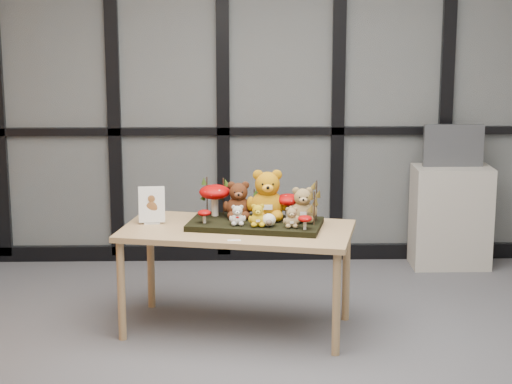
{
  "coord_description": "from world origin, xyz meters",
  "views": [
    {
      "loc": [
        -0.37,
        -4.73,
        2.16
      ],
      "look_at": [
        -0.23,
        0.87,
        0.91
      ],
      "focal_mm": 65.0,
      "sensor_mm": 36.0,
      "label": 1
    }
  ],
  "objects_px": {
    "display_table": "(237,239)",
    "monitor": "(453,145)",
    "mushroom_front_left": "(204,216)",
    "mushroom_front_right": "(305,222)",
    "mushroom_back_right": "(288,205)",
    "sign_holder": "(152,207)",
    "diorama_tray": "(255,224)",
    "bear_small_yellow": "(258,214)",
    "bear_beige_small": "(291,216)",
    "plush_cream_hedgehog": "(269,219)",
    "bear_pooh_yellow": "(267,192)",
    "cabinet": "(451,217)",
    "bear_brown_medium": "(238,198)",
    "bear_white_bow": "(237,214)",
    "mushroom_back_left": "(215,199)",
    "bear_tan_back": "(303,203)"
  },
  "relations": [
    {
      "from": "bear_white_bow",
      "to": "sign_holder",
      "type": "relative_size",
      "value": 0.58
    },
    {
      "from": "bear_beige_small",
      "to": "display_table",
      "type": "bearing_deg",
      "value": 172.92
    },
    {
      "from": "cabinet",
      "to": "monitor",
      "type": "height_order",
      "value": "monitor"
    },
    {
      "from": "mushroom_back_right",
      "to": "cabinet",
      "type": "bearing_deg",
      "value": 42.87
    },
    {
      "from": "bear_pooh_yellow",
      "to": "plush_cream_hedgehog",
      "type": "relative_size",
      "value": 3.99
    },
    {
      "from": "plush_cream_hedgehog",
      "to": "mushroom_front_right",
      "type": "bearing_deg",
      "value": -8.61
    },
    {
      "from": "plush_cream_hedgehog",
      "to": "sign_holder",
      "type": "distance_m",
      "value": 0.78
    },
    {
      "from": "bear_brown_medium",
      "to": "bear_small_yellow",
      "type": "xyz_separation_m",
      "value": [
        0.12,
        -0.22,
        -0.05
      ]
    },
    {
      "from": "cabinet",
      "to": "bear_pooh_yellow",
      "type": "bearing_deg",
      "value": -139.93
    },
    {
      "from": "sign_holder",
      "to": "monitor",
      "type": "distance_m",
      "value": 2.55
    },
    {
      "from": "bear_brown_medium",
      "to": "bear_beige_small",
      "type": "relative_size",
      "value": 1.88
    },
    {
      "from": "diorama_tray",
      "to": "mushroom_back_left",
      "type": "relative_size",
      "value": 3.69
    },
    {
      "from": "bear_brown_medium",
      "to": "bear_pooh_yellow",
      "type": "bearing_deg",
      "value": 2.34
    },
    {
      "from": "plush_cream_hedgehog",
      "to": "mushroom_back_right",
      "type": "relative_size",
      "value": 0.49
    },
    {
      "from": "mushroom_back_right",
      "to": "sign_holder",
      "type": "distance_m",
      "value": 0.87
    },
    {
      "from": "diorama_tray",
      "to": "mushroom_back_left",
      "type": "distance_m",
      "value": 0.33
    },
    {
      "from": "bear_pooh_yellow",
      "to": "mushroom_back_right",
      "type": "xyz_separation_m",
      "value": [
        0.13,
        -0.01,
        -0.09
      ]
    },
    {
      "from": "display_table",
      "to": "plush_cream_hedgehog",
      "type": "height_order",
      "value": "plush_cream_hedgehog"
    },
    {
      "from": "bear_brown_medium",
      "to": "sign_holder",
      "type": "height_order",
      "value": "bear_brown_medium"
    },
    {
      "from": "diorama_tray",
      "to": "bear_small_yellow",
      "type": "height_order",
      "value": "bear_small_yellow"
    },
    {
      "from": "bear_brown_medium",
      "to": "mushroom_front_right",
      "type": "relative_size",
      "value": 2.7
    },
    {
      "from": "bear_beige_small",
      "to": "plush_cream_hedgehog",
      "type": "height_order",
      "value": "bear_beige_small"
    },
    {
      "from": "cabinet",
      "to": "display_table",
      "type": "bearing_deg",
      "value": -141.21
    },
    {
      "from": "sign_holder",
      "to": "cabinet",
      "type": "relative_size",
      "value": 0.3
    },
    {
      "from": "bear_small_yellow",
      "to": "mushroom_back_left",
      "type": "bearing_deg",
      "value": 146.88
    },
    {
      "from": "sign_holder",
      "to": "monitor",
      "type": "xyz_separation_m",
      "value": [
        2.22,
        1.23,
        0.18
      ]
    },
    {
      "from": "bear_beige_small",
      "to": "bear_brown_medium",
      "type": "bearing_deg",
      "value": 154.42
    },
    {
      "from": "display_table",
      "to": "monitor",
      "type": "height_order",
      "value": "monitor"
    },
    {
      "from": "diorama_tray",
      "to": "mushroom_front_left",
      "type": "relative_size",
      "value": 8.78
    },
    {
      "from": "mushroom_front_left",
      "to": "mushroom_front_right",
      "type": "bearing_deg",
      "value": -15.51
    },
    {
      "from": "bear_tan_back",
      "to": "sign_holder",
      "type": "height_order",
      "value": "bear_tan_back"
    },
    {
      "from": "mushroom_front_right",
      "to": "mushroom_back_left",
      "type": "bearing_deg",
      "value": 146.83
    },
    {
      "from": "mushroom_front_left",
      "to": "cabinet",
      "type": "xyz_separation_m",
      "value": [
        1.88,
        1.35,
        -0.36
      ]
    },
    {
      "from": "bear_white_bow",
      "to": "mushroom_front_left",
      "type": "distance_m",
      "value": 0.21
    },
    {
      "from": "sign_holder",
      "to": "cabinet",
      "type": "height_order",
      "value": "sign_holder"
    },
    {
      "from": "bear_brown_medium",
      "to": "mushroom_back_left",
      "type": "distance_m",
      "value": 0.16
    },
    {
      "from": "bear_small_yellow",
      "to": "bear_beige_small",
      "type": "height_order",
      "value": "bear_small_yellow"
    },
    {
      "from": "bear_beige_small",
      "to": "mushroom_back_left",
      "type": "relative_size",
      "value": 0.62
    },
    {
      "from": "mushroom_front_right",
      "to": "bear_brown_medium",
      "type": "bearing_deg",
      "value": 142.62
    },
    {
      "from": "bear_beige_small",
      "to": "mushroom_back_right",
      "type": "bearing_deg",
      "value": 104.36
    },
    {
      "from": "mushroom_back_right",
      "to": "sign_holder",
      "type": "bearing_deg",
      "value": 177.47
    },
    {
      "from": "bear_beige_small",
      "to": "cabinet",
      "type": "xyz_separation_m",
      "value": [
        1.34,
        1.47,
        -0.38
      ]
    },
    {
      "from": "bear_beige_small",
      "to": "mushroom_back_right",
      "type": "height_order",
      "value": "mushroom_back_right"
    },
    {
      "from": "diorama_tray",
      "to": "plush_cream_hedgehog",
      "type": "xyz_separation_m",
      "value": [
        0.08,
        -0.12,
        0.06
      ]
    },
    {
      "from": "plush_cream_hedgehog",
      "to": "diorama_tray",
      "type": "bearing_deg",
      "value": 135.92
    },
    {
      "from": "bear_white_bow",
      "to": "bear_brown_medium",
      "type": "bearing_deg",
      "value": 99.84
    },
    {
      "from": "diorama_tray",
      "to": "bear_small_yellow",
      "type": "relative_size",
      "value": 5.33
    },
    {
      "from": "mushroom_back_left",
      "to": "monitor",
      "type": "distance_m",
      "value": 2.17
    },
    {
      "from": "bear_pooh_yellow",
      "to": "monitor",
      "type": "height_order",
      "value": "monitor"
    },
    {
      "from": "mushroom_front_right",
      "to": "sign_holder",
      "type": "bearing_deg",
      "value": 162.14
    }
  ]
}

